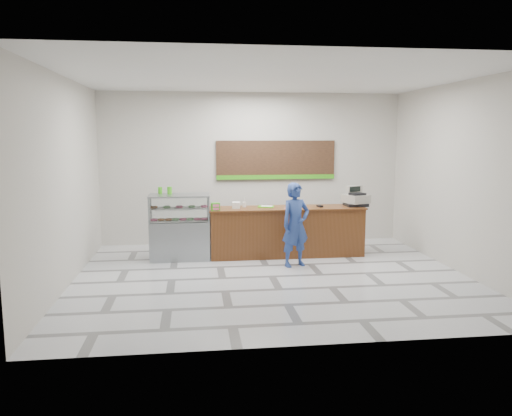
{
  "coord_description": "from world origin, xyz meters",
  "views": [
    {
      "loc": [
        -1.37,
        -8.6,
        2.52
      ],
      "look_at": [
        -0.18,
        0.9,
        1.12
      ],
      "focal_mm": 35.0,
      "sensor_mm": 36.0,
      "label": 1
    }
  ],
  "objects": [
    {
      "name": "cash_register",
      "position": [
        2.05,
        1.59,
        1.19
      ],
      "size": [
        0.58,
        0.59,
        0.42
      ],
      "rotation": [
        0.0,
        0.0,
        0.38
      ],
      "color": "black",
      "rests_on": "sales_counter"
    },
    {
      "name": "menu_board",
      "position": [
        0.55,
        2.96,
        1.93
      ],
      "size": [
        2.8,
        0.06,
        0.9
      ],
      "color": "black",
      "rests_on": "back_wall"
    },
    {
      "name": "back_wall",
      "position": [
        0.0,
        3.0,
        1.75
      ],
      "size": [
        7.0,
        0.0,
        7.0
      ],
      "primitive_type": "plane",
      "rotation": [
        1.57,
        0.0,
        0.0
      ],
      "color": "beige",
      "rests_on": "floor"
    },
    {
      "name": "green_cup_left",
      "position": [
        -2.06,
        1.79,
        1.4
      ],
      "size": [
        0.09,
        0.09,
        0.13
      ],
      "primitive_type": "cylinder",
      "color": "#38A116",
      "rests_on": "display_case"
    },
    {
      "name": "promo_box",
      "position": [
        -0.95,
        1.28,
        1.11
      ],
      "size": [
        0.18,
        0.13,
        0.15
      ],
      "primitive_type": "cube",
      "rotation": [
        0.0,
        0.0,
        0.07
      ],
      "color": "#38A116",
      "rests_on": "sales_counter"
    },
    {
      "name": "napkin_box",
      "position": [
        -0.51,
        1.51,
        1.1
      ],
      "size": [
        0.18,
        0.18,
        0.13
      ],
      "primitive_type": "cube",
      "rotation": [
        0.0,
        0.0,
        -0.14
      ],
      "color": "white",
      "rests_on": "sales_counter"
    },
    {
      "name": "ceiling",
      "position": [
        0.0,
        0.0,
        3.5
      ],
      "size": [
        7.0,
        7.0,
        0.0
      ],
      "primitive_type": "plane",
      "rotation": [
        3.14,
        0.0,
        0.0
      ],
      "color": "silver",
      "rests_on": "back_wall"
    },
    {
      "name": "straw_cup",
      "position": [
        -0.33,
        1.67,
        1.08
      ],
      "size": [
        0.07,
        0.07,
        0.11
      ],
      "primitive_type": "cylinder",
      "color": "silver",
      "rests_on": "sales_counter"
    },
    {
      "name": "serving_tray",
      "position": [
        0.13,
        1.66,
        1.04
      ],
      "size": [
        0.37,
        0.31,
        0.02
      ],
      "rotation": [
        0.0,
        0.0,
        -0.27
      ],
      "color": "#36D209",
      "rests_on": "sales_counter"
    },
    {
      "name": "green_cup_right",
      "position": [
        -1.86,
        1.67,
        1.4
      ],
      "size": [
        0.1,
        0.1,
        0.15
      ],
      "primitive_type": "cylinder",
      "color": "#38A116",
      "rests_on": "display_case"
    },
    {
      "name": "floor",
      "position": [
        0.0,
        0.0,
        0.0
      ],
      "size": [
        7.0,
        7.0,
        0.0
      ],
      "primitive_type": "plane",
      "color": "silver",
      "rests_on": "ground"
    },
    {
      "name": "display_case",
      "position": [
        -1.67,
        1.55,
        0.68
      ],
      "size": [
        1.22,
        0.72,
        1.33
      ],
      "color": "gray",
      "rests_on": "floor"
    },
    {
      "name": "donut_decal",
      "position": [
        0.55,
        1.39,
        1.03
      ],
      "size": [
        0.15,
        0.15,
        0.0
      ],
      "primitive_type": "cylinder",
      "color": "#EB5A8A",
      "rests_on": "sales_counter"
    },
    {
      "name": "sales_counter",
      "position": [
        0.55,
        1.55,
        0.52
      ],
      "size": [
        3.26,
        0.76,
        1.03
      ],
      "color": "brown",
      "rests_on": "floor"
    },
    {
      "name": "card_terminal",
      "position": [
        1.25,
        1.5,
        1.05
      ],
      "size": [
        0.12,
        0.17,
        0.04
      ],
      "primitive_type": "cube",
      "rotation": [
        0.0,
        0.0,
        0.32
      ],
      "color": "black",
      "rests_on": "sales_counter"
    },
    {
      "name": "customer",
      "position": [
        0.56,
        0.69,
        0.81
      ],
      "size": [
        0.69,
        0.57,
        1.62
      ],
      "primitive_type": "imported",
      "rotation": [
        0.0,
        0.0,
        0.36
      ],
      "color": "navy",
      "rests_on": "floor"
    }
  ]
}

